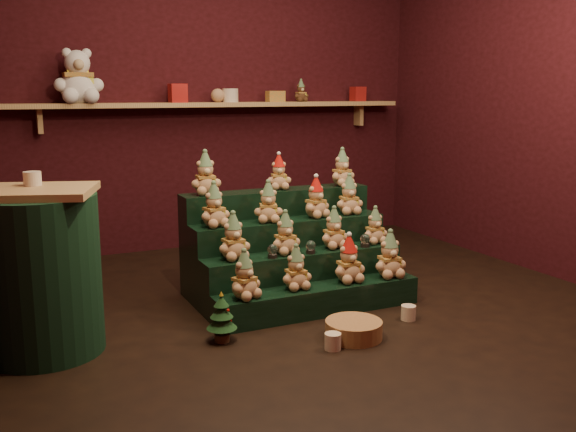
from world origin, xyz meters
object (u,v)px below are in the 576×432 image
riser_tier_front (319,300)px  snow_globe_c (365,240)px  brown_bear (301,91)px  snow_globe_b (311,247)px  mug_right (408,313)px  white_bear (78,69)px  side_table (41,272)px  snow_globe_a (273,251)px  mini_christmas_tree (222,317)px  wicker_basket (354,330)px  mug_left (333,341)px

riser_tier_front → snow_globe_c: (0.44, 0.16, 0.32)m
brown_bear → snow_globe_b: bearing=-114.7°
riser_tier_front → mug_right: (0.45, -0.35, -0.04)m
riser_tier_front → white_bear: white_bear is taller
riser_tier_front → brown_bear: 2.53m
snow_globe_b → snow_globe_c: snow_globe_c is taller
mug_right → side_table: bearing=168.0°
snow_globe_a → mini_christmas_tree: bearing=-143.9°
snow_globe_a → wicker_basket: size_ratio=0.27×
riser_tier_front → snow_globe_b: snow_globe_b is taller
snow_globe_b → snow_globe_c: bearing=0.0°
snow_globe_a → side_table: 1.40m
mug_right → white_bear: (-1.60, 2.32, 1.55)m
riser_tier_front → wicker_basket: bearing=-92.0°
snow_globe_b → side_table: (-1.68, -0.06, 0.05)m
wicker_basket → brown_bear: bearing=70.5°
snow_globe_a → wicker_basket: bearing=-69.2°
riser_tier_front → mug_right: 0.57m
brown_bear → mini_christmas_tree: bearing=-126.3°
mug_left → brown_bear: bearing=67.4°
mug_left → mug_right: bearing=17.6°
snow_globe_b → riser_tier_front: bearing=-98.0°
snow_globe_b → white_bear: white_bear is taller
brown_bear → side_table: bearing=-143.4°
side_table → mug_left: side_table is taller
snow_globe_c → mug_left: 1.04m
riser_tier_front → snow_globe_a: bearing=147.8°
side_table → mug_right: bearing=6.7°
side_table → wicker_basket: side_table is taller
snow_globe_a → snow_globe_c: 0.70m
white_bear → mug_left: bearing=-68.9°
snow_globe_c → mug_right: (0.01, -0.51, -0.36)m
wicker_basket → brown_bear: 2.93m
side_table → mug_left: 1.64m
mini_christmas_tree → mug_left: 0.65m
mug_right → wicker_basket: wicker_basket is taller
mug_left → wicker_basket: wicker_basket is taller
snow_globe_a → wicker_basket: snow_globe_a is taller
mini_christmas_tree → mug_left: bearing=-35.9°
snow_globe_a → brown_bear: size_ratio=0.45×
snow_globe_b → side_table: side_table is taller
side_table → wicker_basket: size_ratio=2.74×
mug_right → snow_globe_b: bearing=130.2°
mug_right → white_bear: bearing=124.6°
riser_tier_front → white_bear: size_ratio=2.58×
mini_christmas_tree → side_table: bearing=163.0°
side_table → wicker_basket: bearing=-0.2°
wicker_basket → mug_right: bearing=13.8°
snow_globe_a → mini_christmas_tree: size_ratio=0.30×
snow_globe_a → snow_globe_b: bearing=0.0°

